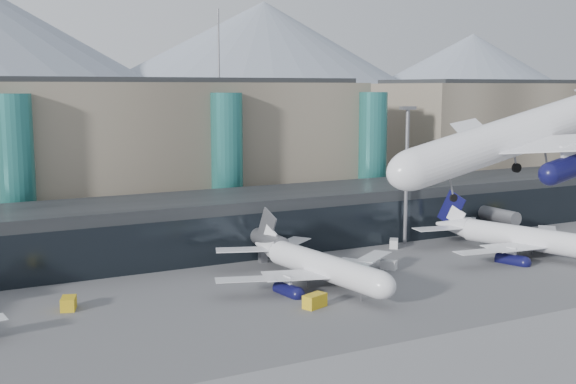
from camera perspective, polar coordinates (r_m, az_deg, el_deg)
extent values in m
plane|color=#515154|center=(83.33, 12.39, -12.34)|extent=(900.00, 900.00, 0.00)
cube|color=black|center=(130.15, -4.10, -2.39)|extent=(170.00, 18.00, 10.00)
cube|color=black|center=(122.38, -2.43, -3.54)|extent=(170.00, 0.40, 8.00)
cylinder|color=slate|center=(120.48, -2.01, -3.63)|extent=(2.80, 14.00, 2.80)
cube|color=slate|center=(121.13, -2.00, -5.02)|extent=(1.20, 1.20, 2.40)
cylinder|color=slate|center=(148.58, 15.68, -1.66)|extent=(2.80, 14.00, 2.80)
cube|color=slate|center=(149.11, 15.64, -2.80)|extent=(1.20, 1.20, 2.40)
cube|color=gray|center=(152.29, -17.69, 2.59)|extent=(130.00, 30.00, 30.00)
cube|color=black|center=(151.64, -17.95, 8.43)|extent=(123.50, 28.00, 1.00)
cube|color=gray|center=(209.14, 16.78, 4.08)|extent=(70.00, 30.00, 30.00)
cube|color=black|center=(208.67, 16.96, 8.33)|extent=(66.50, 28.00, 1.00)
cylinder|color=#29746F|center=(135.21, -20.67, 1.35)|extent=(6.40, 6.40, 28.00)
cylinder|color=#29746F|center=(145.37, -4.83, 2.31)|extent=(6.40, 6.40, 28.00)
cylinder|color=#29746F|center=(162.02, 6.68, 2.89)|extent=(6.40, 6.40, 28.00)
cylinder|color=slate|center=(161.53, -5.50, 11.42)|extent=(0.40, 0.40, 16.00)
cone|color=gray|center=(487.50, -1.90, 9.87)|extent=(340.00, 340.00, 85.00)
cone|color=gray|center=(587.99, 14.32, 8.62)|extent=(300.00, 300.00, 70.00)
cylinder|color=slate|center=(135.35, 9.33, 1.14)|extent=(0.70, 0.70, 25.00)
cube|color=slate|center=(134.39, 9.46, 6.57)|extent=(3.00, 1.20, 0.60)
cylinder|color=silver|center=(69.97, 18.78, 5.60)|extent=(22.39, 6.21, 3.66)
ellipsoid|color=silver|center=(63.52, 11.02, 5.66)|extent=(5.52, 4.24, 3.66)
cube|color=silver|center=(77.18, 15.94, 5.49)|extent=(12.87, 16.26, 0.18)
cylinder|color=#0D0C38|center=(75.02, 15.97, 3.98)|extent=(4.63, 2.52, 2.02)
cylinder|color=slate|center=(65.47, 13.44, 3.57)|extent=(0.15, 0.15, 2.93)
cylinder|color=black|center=(65.58, 13.40, 2.45)|extent=(0.67, 0.31, 0.65)
cylinder|color=black|center=(69.15, 20.40, 2.45)|extent=(0.87, 0.42, 0.84)
cylinder|color=black|center=(72.50, 18.12, 2.81)|extent=(0.87, 0.42, 0.84)
cylinder|color=silver|center=(107.11, 2.23, -5.09)|extent=(6.97, 23.62, 3.86)
ellipsoid|color=silver|center=(98.39, 6.39, -6.35)|extent=(4.56, 5.88, 3.86)
cone|color=silver|center=(119.02, -2.16, -3.64)|extent=(4.73, 7.12, 3.86)
cube|color=silver|center=(113.62, 5.07, -4.67)|extent=(17.07, 13.77, 0.19)
cylinder|color=#0D0C38|center=(111.83, 4.71, -5.91)|extent=(2.73, 4.91, 2.13)
cube|color=silver|center=(121.53, -0.32, -3.29)|extent=(8.98, 7.76, 0.15)
cube|color=silver|center=(103.90, -2.00, -5.87)|extent=(17.58, 10.35, 0.19)
cylinder|color=#0D0C38|center=(104.41, -0.67, -6.92)|extent=(2.73, 4.91, 2.13)
cube|color=silver|center=(116.56, -4.09, -3.81)|extent=(9.28, 6.12, 0.15)
cube|color=slate|center=(118.70, -2.26, -2.15)|extent=(1.01, 5.75, 6.80)
cube|color=silver|center=(118.09, -1.99, -2.77)|extent=(0.79, 3.86, 3.72)
cylinder|color=slate|center=(101.59, 5.05, -7.32)|extent=(0.16, 0.16, 3.09)
cylinder|color=black|center=(101.96, 5.04, -8.06)|extent=(0.33, 0.71, 0.69)
cylinder|color=black|center=(110.20, 2.87, -6.78)|extent=(0.46, 0.92, 0.88)
cylinder|color=black|center=(107.50, 0.91, -7.16)|extent=(0.46, 0.92, 0.88)
cylinder|color=silver|center=(131.73, 17.87, -2.89)|extent=(11.45, 24.15, 4.00)
cone|color=silver|center=(139.05, 12.14, -2.01)|extent=(5.98, 7.81, 4.00)
cube|color=silver|center=(140.23, 18.79, -2.54)|extent=(16.54, 16.11, 0.20)
cylinder|color=#0D0C38|center=(138.21, 18.90, -3.57)|extent=(3.62, 5.27, 2.20)
cube|color=silver|center=(143.08, 13.16, -1.68)|extent=(8.67, 8.87, 0.16)
cube|color=silver|center=(125.11, 15.39, -3.67)|extent=(17.79, 7.77, 0.20)
cylinder|color=#0D0C38|center=(126.69, 16.36, -4.51)|extent=(3.62, 5.27, 2.20)
cube|color=silver|center=(135.00, 11.05, -2.20)|extent=(9.41, 4.88, 0.16)
cube|color=#0D0C38|center=(138.70, 12.06, -0.70)|extent=(2.12, 5.74, 7.04)
cube|color=silver|center=(138.36, 12.40, -1.23)|extent=(1.53, 3.88, 3.85)
cylinder|color=slate|center=(128.87, 21.19, -4.48)|extent=(0.16, 0.16, 3.20)
cylinder|color=black|center=(129.17, 21.16, -5.08)|extent=(0.47, 0.75, 0.71)
cylinder|color=black|center=(135.09, 17.85, -4.35)|extent=(0.63, 0.98, 0.91)
cylinder|color=black|center=(130.89, 16.92, -4.71)|extent=(0.63, 0.98, 0.91)
cube|color=gold|center=(100.37, -16.95, -8.42)|extent=(2.63, 3.36, 1.70)
cube|color=silver|center=(133.41, 8.36, -4.04)|extent=(2.84, 3.07, 1.57)
cube|color=silver|center=(117.81, 7.95, -5.71)|extent=(2.70, 2.89, 1.47)
cube|color=gold|center=(97.07, 2.13, -8.59)|extent=(3.67, 2.76, 1.81)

